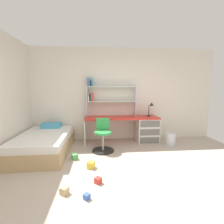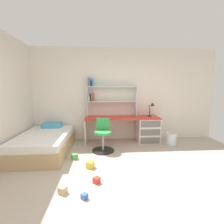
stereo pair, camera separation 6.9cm
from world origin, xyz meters
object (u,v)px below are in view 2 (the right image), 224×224
at_px(bookshelf_hutch, 106,95).
at_px(waste_bin, 171,139).
at_px(desk, 141,128).
at_px(bed_platform, 45,143).
at_px(swivel_chair, 103,138).
at_px(toy_block_red_4, 97,180).
at_px(desk_lamp, 152,107).
at_px(toy_block_green_0, 75,156).
at_px(toy_block_blue_3, 84,196).
at_px(toy_block_natural_2, 63,190).
at_px(toy_block_yellow_1, 90,165).

xyz_separation_m(bookshelf_hutch, waste_bin, (1.69, -0.55, -1.15)).
bearing_deg(desk, bed_platform, -166.09).
bearing_deg(swivel_chair, bookshelf_hutch, 83.10).
bearing_deg(waste_bin, bookshelf_hutch, 162.02).
height_order(waste_bin, toy_block_red_4, waste_bin).
bearing_deg(desk_lamp, desk, -170.33).
relative_size(desk_lamp, toy_block_red_4, 4.14).
xyz_separation_m(waste_bin, toy_block_red_4, (-1.91, -1.60, -0.12)).
xyz_separation_m(desk, toy_block_green_0, (-1.68, -1.05, -0.34)).
bearing_deg(desk_lamp, toy_block_green_0, -151.10).
relative_size(desk_lamp, waste_bin, 1.16).
bearing_deg(desk_lamp, waste_bin, -47.62).
relative_size(toy_block_green_0, toy_block_blue_3, 1.44).
bearing_deg(desk, desk_lamp, 9.67).
bearing_deg(desk_lamp, toy_block_natural_2, -131.32).
xyz_separation_m(bookshelf_hutch, swivel_chair, (-0.09, -0.78, -1.01)).
xyz_separation_m(desk_lamp, toy_block_red_4, (-1.51, -2.04, -0.92)).
height_order(desk, toy_block_red_4, desk).
bearing_deg(bookshelf_hutch, desk_lamp, -5.03).
bearing_deg(toy_block_green_0, toy_block_red_4, -62.45).
bearing_deg(toy_block_blue_3, bed_platform, 122.01).
height_order(bookshelf_hutch, toy_block_blue_3, bookshelf_hutch).
bearing_deg(waste_bin, toy_block_blue_3, -136.38).
xyz_separation_m(desk_lamp, waste_bin, (0.40, -0.44, -0.80)).
relative_size(waste_bin, toy_block_yellow_1, 2.70).
distance_m(toy_block_yellow_1, toy_block_natural_2, 0.81).
bearing_deg(toy_block_blue_3, desk_lamp, 55.25).
bearing_deg(toy_block_blue_3, toy_block_red_4, 67.00).
distance_m(desk, toy_block_natural_2, 2.79).
relative_size(desk_lamp, toy_block_green_0, 3.50).
bearing_deg(desk_lamp, bed_platform, -166.57).
height_order(desk, toy_block_yellow_1, desk).
height_order(swivel_chair, toy_block_red_4, swivel_chair).
relative_size(toy_block_blue_3, toy_block_red_4, 0.82).
relative_size(bed_platform, toy_block_blue_3, 23.85).
relative_size(desk, waste_bin, 6.13).
relative_size(bookshelf_hutch, toy_block_green_0, 12.63).
bearing_deg(toy_block_natural_2, desk, 52.86).
relative_size(toy_block_natural_2, toy_block_red_4, 1.08).
height_order(desk_lamp, toy_block_red_4, desk_lamp).
distance_m(toy_block_green_0, toy_block_yellow_1, 0.55).
distance_m(swivel_chair, toy_block_green_0, 0.79).
distance_m(toy_block_green_0, toy_block_natural_2, 1.16).
relative_size(desk_lamp, toy_block_natural_2, 3.83).
xyz_separation_m(bed_platform, toy_block_green_0, (0.76, -0.45, -0.17)).
bearing_deg(waste_bin, toy_block_green_0, -164.42).
bearing_deg(desk, bookshelf_hutch, 170.27).
bearing_deg(toy_block_natural_2, toy_block_yellow_1, 65.05).
height_order(desk_lamp, swivel_chair, desk_lamp).
height_order(waste_bin, toy_block_blue_3, waste_bin).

